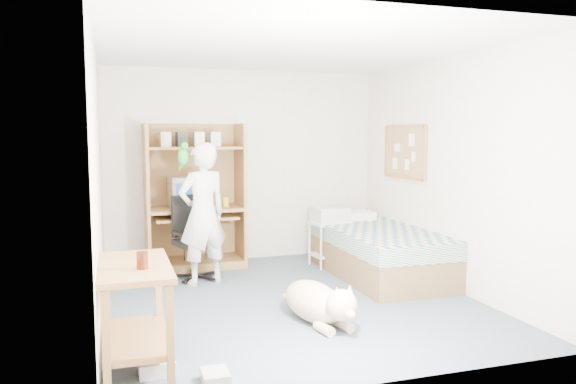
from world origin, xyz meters
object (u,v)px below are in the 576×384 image
at_px(dog, 318,302).
at_px(printer_cart, 330,236).
at_px(computer_hutch, 194,202).
at_px(bed, 379,252).
at_px(office_chair, 194,249).
at_px(person, 203,214).
at_px(side_desk, 135,299).

height_order(dog, printer_cart, printer_cart).
bearing_deg(computer_hutch, bed, -29.29).
distance_m(office_chair, dog, 2.09).
xyz_separation_m(bed, printer_cart, (-0.36, 0.64, 0.09)).
bearing_deg(dog, printer_cart, 53.76).
bearing_deg(office_chair, dog, -86.40).
relative_size(person, printer_cart, 2.77).
distance_m(person, printer_cart, 1.76).
distance_m(side_desk, office_chair, 2.50).
xyz_separation_m(computer_hutch, person, (-0.03, -0.86, -0.03)).
relative_size(computer_hutch, side_desk, 1.80).
relative_size(dog, printer_cart, 2.02).
xyz_separation_m(computer_hutch, printer_cart, (1.64, -0.48, -0.44)).
relative_size(computer_hutch, office_chair, 1.89).
bearing_deg(person, bed, 152.81).
relative_size(computer_hutch, printer_cart, 3.16).
xyz_separation_m(side_desk, office_chair, (0.75, 2.38, -0.15)).
distance_m(bed, side_desk, 3.39).
xyz_separation_m(office_chair, dog, (0.83, -1.91, -0.15)).
bearing_deg(office_chair, side_desk, -127.23).
relative_size(computer_hutch, dog, 1.56).
xyz_separation_m(side_desk, person, (0.82, 2.08, 0.30)).
bearing_deg(office_chair, computer_hutch, 60.22).
relative_size(bed, printer_cart, 3.54).
bearing_deg(printer_cart, computer_hutch, 157.15).
height_order(side_desk, dog, side_desk).
distance_m(dog, printer_cart, 2.20).
distance_m(computer_hutch, bed, 2.35).
height_order(bed, office_chair, office_chair).
height_order(office_chair, printer_cart, office_chair).
bearing_deg(computer_hutch, office_chair, -100.06).
xyz_separation_m(bed, person, (-2.03, 0.27, 0.50)).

